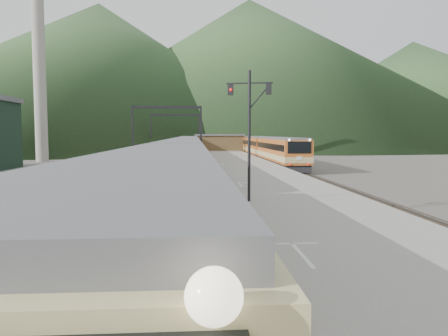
{
  "coord_description": "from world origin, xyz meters",
  "views": [
    {
      "loc": [
        0.98,
        -5.22,
        4.23
      ],
      "look_at": [
        2.84,
        22.86,
        2.0
      ],
      "focal_mm": 35.0,
      "sensor_mm": 36.0,
      "label": 1
    }
  ],
  "objects": [
    {
      "name": "track_main",
      "position": [
        0.0,
        40.0,
        0.07
      ],
      "size": [
        2.6,
        200.0,
        0.23
      ],
      "color": "black",
      "rests_on": "ground"
    },
    {
      "name": "track_far",
      "position": [
        -5.0,
        40.0,
        0.07
      ],
      "size": [
        2.6,
        200.0,
        0.23
      ],
      "color": "black",
      "rests_on": "ground"
    },
    {
      "name": "track_second",
      "position": [
        11.5,
        40.0,
        0.07
      ],
      "size": [
        2.6,
        200.0,
        0.23
      ],
      "color": "black",
      "rests_on": "ground"
    },
    {
      "name": "platform",
      "position": [
        5.6,
        38.0,
        0.5
      ],
      "size": [
        8.0,
        100.0,
        1.0
      ],
      "primitive_type": "cube",
      "color": "gray",
      "rests_on": "ground"
    },
    {
      "name": "gantry_near",
      "position": [
        -2.85,
        55.0,
        5.59
      ],
      "size": [
        9.55,
        0.25,
        8.0
      ],
      "color": "black",
      "rests_on": "ground"
    },
    {
      "name": "gantry_far",
      "position": [
        -2.85,
        80.0,
        5.59
      ],
      "size": [
        9.55,
        0.25,
        8.0
      ],
      "color": "black",
      "rests_on": "ground"
    },
    {
      "name": "smokestack",
      "position": [
        -22.0,
        62.0,
        15.0
      ],
      "size": [
        1.8,
        1.8,
        30.0
      ],
      "primitive_type": "cylinder",
      "color": "#9E998E",
      "rests_on": "ground"
    },
    {
      "name": "station_shed",
      "position": [
        5.6,
        78.0,
        2.57
      ],
      "size": [
        9.4,
        4.4,
        3.1
      ],
      "color": "brown",
      "rests_on": "platform"
    },
    {
      "name": "hill_a",
      "position": [
        -40.0,
        190.0,
        30.0
      ],
      "size": [
        180.0,
        180.0,
        60.0
      ],
      "primitive_type": "cone",
      "color": "#2A4326",
      "rests_on": "ground"
    },
    {
      "name": "hill_b",
      "position": [
        30.0,
        230.0,
        37.5
      ],
      "size": [
        220.0,
        220.0,
        75.0
      ],
      "primitive_type": "cone",
      "color": "#2A4326",
      "rests_on": "ground"
    },
    {
      "name": "hill_c",
      "position": [
        110.0,
        210.0,
        25.0
      ],
      "size": [
        160.0,
        160.0,
        50.0
      ],
      "primitive_type": "cone",
      "color": "#2A4326",
      "rests_on": "ground"
    },
    {
      "name": "main_train",
      "position": [
        0.0,
        36.3,
        2.0
      ],
      "size": [
        2.9,
        79.6,
        3.54
      ],
      "color": "#C9BA78",
      "rests_on": "track_main"
    },
    {
      "name": "second_train",
      "position": [
        11.5,
        58.2,
        2.02
      ],
      "size": [
        2.94,
        39.99,
        3.58
      ],
      "color": "#BC5E25",
      "rests_on": "track_second"
    },
    {
      "name": "signal_mast",
      "position": [
        3.54,
        15.33,
        4.8
      ],
      "size": [
        2.15,
        0.67,
        6.18
      ],
      "color": "black",
      "rests_on": "platform"
    },
    {
      "name": "short_signal_b",
      "position": [
        -2.8,
        29.49,
        1.46
      ],
      "size": [
        0.25,
        0.2,
        2.27
      ],
      "color": "black",
      "rests_on": "ground"
    },
    {
      "name": "short_signal_c",
      "position": [
        -6.43,
        12.96,
        1.46
      ],
      "size": [
        0.25,
        0.21,
        2.27
      ],
      "color": "black",
      "rests_on": "ground"
    }
  ]
}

